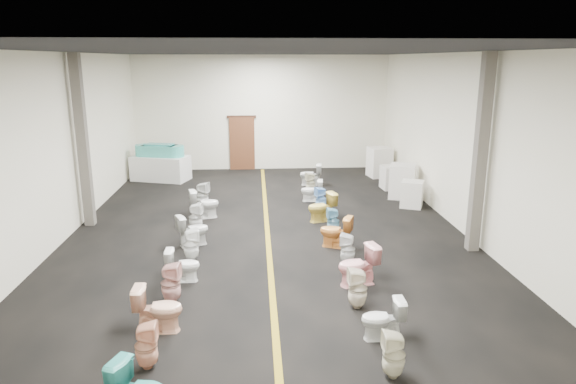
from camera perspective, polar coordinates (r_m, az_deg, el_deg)
The scene contains 38 objects.
floor at distance 13.24m, azimuth -2.30°, elevation -4.54°, with size 16.00×16.00×0.00m, color black.
ceiling at distance 12.51m, azimuth -2.51°, elevation 15.32°, with size 16.00×16.00×0.00m, color black.
wall_back at distance 20.62m, azimuth -2.94°, elevation 8.74°, with size 10.00×10.00×0.00m, color beige.
wall_front at distance 4.97m, azimuth -0.14°, elevation -10.13°, with size 10.00×10.00×0.00m, color beige.
wall_left at distance 13.53m, azimuth -24.15°, elevation 4.44°, with size 16.00×16.00×0.00m, color beige.
wall_right at distance 13.74m, azimuth 19.03°, elevation 5.06°, with size 16.00×16.00×0.00m, color beige.
aisle_stripe at distance 13.24m, azimuth -2.30°, elevation -4.53°, with size 0.12×15.60×0.01m, color olive.
back_door at distance 20.72m, azimuth -5.12°, elevation 5.38°, with size 1.00×0.10×2.10m, color #562D19.
door_frame at distance 20.58m, azimuth -5.19°, elevation 8.33°, with size 1.15×0.08×0.10m, color #331C11.
column_left at distance 14.38m, azimuth -21.87°, elevation 5.20°, with size 0.25×0.25×4.50m, color #59544C.
column_right at distance 12.28m, azimuth 20.59°, elevation 3.88°, with size 0.25×0.25×4.50m, color #59544C.
display_table at distance 19.44m, azimuth -13.96°, elevation 2.60°, with size 2.01×1.00×0.89m, color silver.
bathtub at distance 19.33m, azimuth -14.07°, elevation 4.40°, with size 1.82×0.97×0.55m.
appliance_crate_a at distance 15.85m, azimuth 13.60°, elevation -0.23°, with size 0.62×0.62×0.79m, color silver.
appliance_crate_b at distance 16.81m, azimuth 12.57°, elevation 1.17°, with size 0.79×0.79×1.08m, color silver.
appliance_crate_c at distance 17.95m, azimuth 11.51°, elevation 1.60°, with size 0.70×0.70×0.79m, color beige.
appliance_crate_d at distance 19.70m, azimuth 10.12°, elevation 3.28°, with size 0.78×0.78×1.11m, color silver.
toilet_left_1 at distance 7.91m, azimuth -15.47°, elevation -16.16°, with size 0.32×0.33×0.71m, color #E7A382.
toilet_left_2 at distance 8.80m, azimuth -14.21°, elevation -12.48°, with size 0.44×0.77×0.79m, color #F6BA99.
toilet_left_3 at distance 9.68m, azimuth -12.88°, elevation -9.86°, with size 0.35×0.36×0.78m, color #D79E97.
toilet_left_4 at distance 10.56m, azimuth -11.60°, elevation -7.96°, with size 0.38×0.66×0.68m, color white.
toilet_left_5 at distance 11.54m, azimuth -10.72°, elevation -5.79°, with size 0.33×0.34×0.73m, color white.
toilet_left_6 at distance 12.46m, azimuth -10.52°, elevation -4.17°, with size 0.43×0.75×0.76m, color silver.
toilet_left_7 at distance 13.43m, azimuth -10.22°, elevation -2.79°, with size 0.34×0.35×0.76m, color white.
toilet_left_8 at distance 14.53m, azimuth -9.28°, elevation -1.30°, with size 0.46×0.80×0.82m, color white.
toilet_left_9 at distance 15.44m, azimuth -9.49°, elevation -0.39°, with size 0.36×0.37×0.80m, color silver.
toilet_right_0 at distance 7.60m, azimuth 11.67°, elevation -17.30°, with size 0.32×0.32×0.71m, color beige.
toilet_right_1 at distance 8.48m, azimuth 10.47°, elevation -13.73°, with size 0.38×0.67×0.69m, color silver.
toilet_right_2 at distance 9.35m, azimuth 7.75°, elevation -10.58°, with size 0.34×0.35×0.75m, color beige.
toilet_right_3 at distance 10.24m, azimuth 7.77°, elevation -8.10°, with size 0.45×0.80×0.81m, color #FBAAAC.
toilet_right_4 at distance 11.21m, azimuth 6.66°, elevation -6.34°, with size 0.31×0.32×0.70m, color silver.
toilet_right_5 at distance 12.18m, azimuth 5.33°, elevation -4.39°, with size 0.43×0.76×0.77m, color orange.
toilet_right_6 at distance 13.08m, azimuth 5.04°, elevation -3.24°, with size 0.31×0.32×0.69m, color #6FADCA.
toilet_right_7 at distance 14.07m, azimuth 3.77°, elevation -1.71°, with size 0.44×0.78×0.79m, color gold.
toilet_right_8 at distance 15.04m, azimuth 3.69°, elevation -0.77°, with size 0.33×0.33×0.72m, color #83B9F2.
toilet_right_9 at distance 16.06m, azimuth 2.66°, elevation 0.16°, with size 0.38×0.67×0.69m, color white.
toilet_right_10 at distance 17.04m, azimuth 2.54°, elevation 1.02°, with size 0.31×0.32×0.69m, color beige.
toilet_right_11 at distance 18.08m, azimuth 2.53°, elevation 1.94°, with size 0.43×0.76×0.77m, color silver.
Camera 1 is at (-0.28, -12.51, 4.33)m, focal length 32.00 mm.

